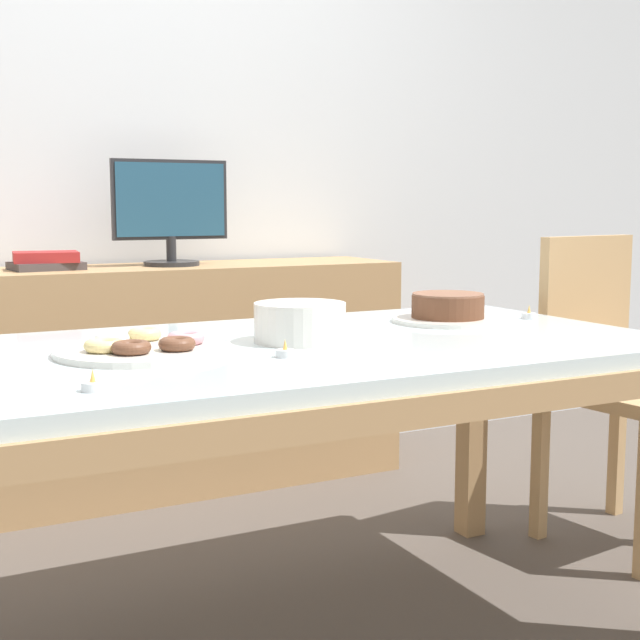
{
  "coord_description": "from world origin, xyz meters",
  "views": [
    {
      "loc": [
        -0.86,
        -1.79,
        1.04
      ],
      "look_at": [
        0.03,
        -0.07,
        0.79
      ],
      "focal_mm": 50.0,
      "sensor_mm": 36.0,
      "label": 1
    }
  ],
  "objects_px": {
    "chair": "(614,372)",
    "book_stack": "(46,261)",
    "computer_monitor": "(171,213)",
    "tealight_left_edge": "(285,352)",
    "tealight_centre": "(93,385)",
    "cake_chocolate_round": "(448,310)",
    "pastry_platter": "(143,347)",
    "plate_stack": "(300,322)",
    "tealight_near_front": "(529,315)"
  },
  "relations": [
    {
      "from": "cake_chocolate_round",
      "to": "tealight_near_front",
      "type": "relative_size",
      "value": 7.42
    },
    {
      "from": "chair",
      "to": "tealight_centre",
      "type": "bearing_deg",
      "value": -163.71
    },
    {
      "from": "tealight_near_front",
      "to": "plate_stack",
      "type": "bearing_deg",
      "value": -173.92
    },
    {
      "from": "computer_monitor",
      "to": "cake_chocolate_round",
      "type": "xyz_separation_m",
      "value": [
        0.38,
        -1.16,
        -0.25
      ]
    },
    {
      "from": "computer_monitor",
      "to": "tealight_centre",
      "type": "xyz_separation_m",
      "value": [
        -0.66,
        -1.62,
        -0.27
      ]
    },
    {
      "from": "tealight_centre",
      "to": "plate_stack",
      "type": "bearing_deg",
      "value": 30.73
    },
    {
      "from": "cake_chocolate_round",
      "to": "tealight_near_front",
      "type": "distance_m",
      "value": 0.24
    },
    {
      "from": "pastry_platter",
      "to": "computer_monitor",
      "type": "bearing_deg",
      "value": 69.42
    },
    {
      "from": "computer_monitor",
      "to": "tealight_left_edge",
      "type": "relative_size",
      "value": 10.6
    },
    {
      "from": "chair",
      "to": "pastry_platter",
      "type": "relative_size",
      "value": 2.55
    },
    {
      "from": "computer_monitor",
      "to": "book_stack",
      "type": "relative_size",
      "value": 1.75
    },
    {
      "from": "pastry_platter",
      "to": "cake_chocolate_round",
      "type": "bearing_deg",
      "value": 7.97
    },
    {
      "from": "computer_monitor",
      "to": "cake_chocolate_round",
      "type": "bearing_deg",
      "value": -71.77
    },
    {
      "from": "tealight_left_edge",
      "to": "tealight_centre",
      "type": "bearing_deg",
      "value": -160.33
    },
    {
      "from": "chair",
      "to": "plate_stack",
      "type": "xyz_separation_m",
      "value": [
        -1.16,
        -0.17,
        0.25
      ]
    },
    {
      "from": "cake_chocolate_round",
      "to": "tealight_left_edge",
      "type": "relative_size",
      "value": 7.42
    },
    {
      "from": "plate_stack",
      "to": "tealight_left_edge",
      "type": "height_order",
      "value": "plate_stack"
    },
    {
      "from": "chair",
      "to": "book_stack",
      "type": "xyz_separation_m",
      "value": [
        -1.49,
        1.12,
        0.32
      ]
    },
    {
      "from": "chair",
      "to": "cake_chocolate_round",
      "type": "relative_size",
      "value": 3.17
    },
    {
      "from": "tealight_near_front",
      "to": "tealight_centre",
      "type": "bearing_deg",
      "value": -162.54
    },
    {
      "from": "chair",
      "to": "tealight_near_front",
      "type": "height_order",
      "value": "chair"
    },
    {
      "from": "book_stack",
      "to": "tealight_centre",
      "type": "bearing_deg",
      "value": -97.88
    },
    {
      "from": "book_stack",
      "to": "plate_stack",
      "type": "bearing_deg",
      "value": -75.91
    },
    {
      "from": "tealight_left_edge",
      "to": "tealight_near_front",
      "type": "distance_m",
      "value": 0.89
    },
    {
      "from": "book_stack",
      "to": "plate_stack",
      "type": "xyz_separation_m",
      "value": [
        0.32,
        -1.29,
        -0.08
      ]
    },
    {
      "from": "plate_stack",
      "to": "tealight_left_edge",
      "type": "bearing_deg",
      "value": -124.51
    },
    {
      "from": "chair",
      "to": "tealight_centre",
      "type": "xyz_separation_m",
      "value": [
        -1.71,
        -0.5,
        0.21
      ]
    },
    {
      "from": "chair",
      "to": "tealight_left_edge",
      "type": "distance_m",
      "value": 1.34
    },
    {
      "from": "plate_stack",
      "to": "tealight_left_edge",
      "type": "distance_m",
      "value": 0.21
    },
    {
      "from": "computer_monitor",
      "to": "plate_stack",
      "type": "bearing_deg",
      "value": -95.16
    },
    {
      "from": "tealight_left_edge",
      "to": "tealight_near_front",
      "type": "bearing_deg",
      "value": 16.32
    },
    {
      "from": "book_stack",
      "to": "cake_chocolate_round",
      "type": "bearing_deg",
      "value": -54.75
    },
    {
      "from": "book_stack",
      "to": "tealight_left_edge",
      "type": "relative_size",
      "value": 6.05
    },
    {
      "from": "book_stack",
      "to": "cake_chocolate_round",
      "type": "xyz_separation_m",
      "value": [
        0.82,
        -1.17,
        -0.09
      ]
    },
    {
      "from": "tealight_left_edge",
      "to": "tealight_centre",
      "type": "xyz_separation_m",
      "value": [
        -0.43,
        -0.15,
        0.0
      ]
    },
    {
      "from": "chair",
      "to": "tealight_centre",
      "type": "relative_size",
      "value": 23.5
    },
    {
      "from": "computer_monitor",
      "to": "tealight_near_front",
      "type": "distance_m",
      "value": 1.39
    },
    {
      "from": "plate_stack",
      "to": "tealight_near_front",
      "type": "relative_size",
      "value": 5.25
    },
    {
      "from": "pastry_platter",
      "to": "tealight_left_edge",
      "type": "height_order",
      "value": "pastry_platter"
    },
    {
      "from": "cake_chocolate_round",
      "to": "book_stack",
      "type": "bearing_deg",
      "value": 125.25
    },
    {
      "from": "tealight_left_edge",
      "to": "pastry_platter",
      "type": "bearing_deg",
      "value": 144.66
    },
    {
      "from": "tealight_centre",
      "to": "computer_monitor",
      "type": "bearing_deg",
      "value": 67.65
    },
    {
      "from": "chair",
      "to": "cake_chocolate_round",
      "type": "bearing_deg",
      "value": -175.79
    },
    {
      "from": "computer_monitor",
      "to": "cake_chocolate_round",
      "type": "distance_m",
      "value": 1.25
    },
    {
      "from": "chair",
      "to": "book_stack",
      "type": "height_order",
      "value": "chair"
    },
    {
      "from": "pastry_platter",
      "to": "tealight_centre",
      "type": "bearing_deg",
      "value": -118.83
    },
    {
      "from": "cake_chocolate_round",
      "to": "pastry_platter",
      "type": "xyz_separation_m",
      "value": [
        -0.87,
        -0.12,
        -0.02
      ]
    },
    {
      "from": "chair",
      "to": "book_stack",
      "type": "bearing_deg",
      "value": 143.08
    },
    {
      "from": "plate_stack",
      "to": "tealight_near_front",
      "type": "xyz_separation_m",
      "value": [
        0.74,
        0.08,
        -0.03
      ]
    },
    {
      "from": "book_stack",
      "to": "chair",
      "type": "bearing_deg",
      "value": -36.92
    }
  ]
}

